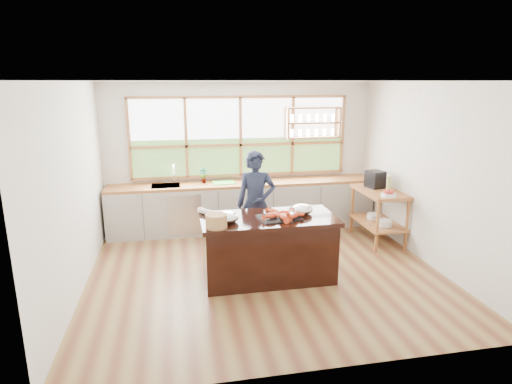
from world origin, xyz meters
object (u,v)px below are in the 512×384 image
object	(u,v)px
island	(268,248)
espresso_machine	(375,179)
cook	(256,204)
wicker_basket	(216,221)

from	to	relation	value
island	espresso_machine	bearing A→B (deg)	30.67
island	cook	world-z (taller)	cook
island	wicker_basket	bearing A→B (deg)	-158.24
island	espresso_machine	size ratio (longest dim) A/B	6.26
cook	island	bearing A→B (deg)	-81.68
island	wicker_basket	world-z (taller)	wicker_basket
cook	wicker_basket	distance (m)	1.40
wicker_basket	cook	bearing A→B (deg)	58.05
island	cook	xyz separation A→B (m)	(-0.00, 0.89, 0.38)
wicker_basket	espresso_machine	bearing A→B (deg)	28.55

